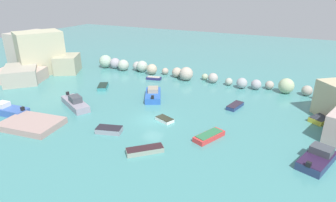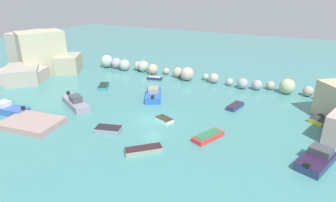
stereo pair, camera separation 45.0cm
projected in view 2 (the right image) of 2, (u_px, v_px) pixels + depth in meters
cove_water at (152, 120)px, 38.09m from camera, size 160.00×160.00×0.00m
cliff_headland_left at (41, 55)px, 59.91m from camera, size 19.95×22.89×8.40m
rock_breakwater at (174, 71)px, 55.81m from camera, size 42.72×4.08×2.76m
stone_dock at (32, 123)px, 36.22m from camera, size 7.75×5.80×0.81m
moored_boat_0 at (8, 109)px, 39.94m from camera, size 6.16×2.61×1.62m
moored_boat_1 at (328, 117)px, 37.95m from camera, size 4.74×6.05×4.70m
moored_boat_2 at (144, 150)px, 30.44m from camera, size 3.76×3.63×0.61m
moored_boat_3 at (208, 136)px, 33.19m from camera, size 3.01×4.35×0.66m
moored_boat_4 at (76, 103)px, 42.09m from camera, size 6.81×4.86×1.81m
moored_boat_5 at (104, 86)px, 49.97m from camera, size 2.97×3.65×0.60m
moored_boat_6 at (317, 159)px, 28.29m from camera, size 3.90×5.45×1.61m
moored_boat_7 at (155, 78)px, 54.65m from camera, size 2.99×1.66×0.54m
moored_boat_8 at (109, 129)px, 34.75m from camera, size 3.41×2.39×0.67m
moored_boat_9 at (153, 95)px, 45.26m from camera, size 4.58×5.88×1.59m
moored_boat_10 at (164, 119)px, 37.64m from camera, size 2.70×2.13×0.47m
moored_boat_11 at (235, 106)px, 41.69m from camera, size 2.00×3.48×0.57m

